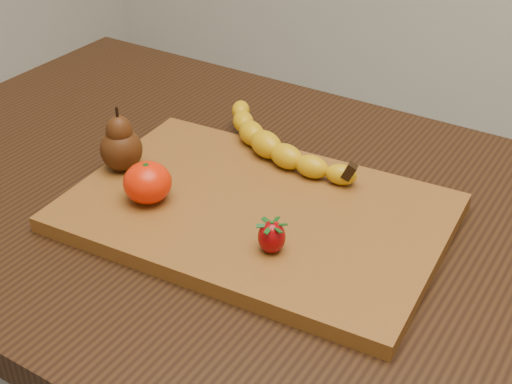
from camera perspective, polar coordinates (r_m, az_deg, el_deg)
The scene contains 6 objects.
table at distance 0.99m, azimuth -3.58°, elevation -4.49°, with size 1.00×0.70×0.76m.
cutting_board at distance 0.87m, azimuth 0.00°, elevation -1.66°, with size 0.45×0.30×0.02m, color brown.
banana at distance 0.96m, azimuth 0.82°, elevation 3.83°, with size 0.23×0.06×0.04m, color #DFAA0A, non-canonical shape.
pear at distance 0.94m, azimuth -10.83°, elevation 4.21°, with size 0.06×0.06×0.09m, color #44210B, non-canonical shape.
mandarin at distance 0.87m, azimuth -8.68°, elevation 0.76°, with size 0.06×0.06×0.05m, color #F02302.
strawberry at distance 0.78m, azimuth 1.26°, elevation -3.54°, with size 0.03×0.03×0.04m, color #900307, non-canonical shape.
Camera 1 is at (0.47, -0.64, 1.26)m, focal length 50.00 mm.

